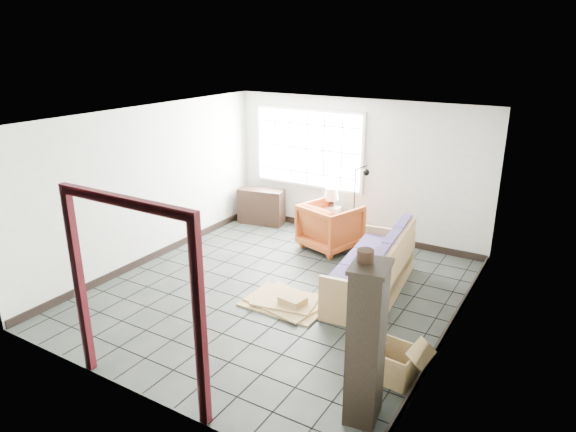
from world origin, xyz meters
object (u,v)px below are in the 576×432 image
Objects in this scene: tall_shelf at (366,343)px; side_table at (330,216)px; armchair at (330,224)px; futon_sofa at (376,272)px.

side_table is at bearing 111.48° from tall_shelf.
armchair is 1.55× the size of side_table.
tall_shelf is (0.89, -2.54, 0.50)m from futon_sofa.
futon_sofa is 2.43× the size of armchair.
futon_sofa is 1.83m from armchair.
futon_sofa reaches higher than side_table.
armchair is at bearing 131.72° from futon_sofa.
armchair reaches higher than side_table.
futon_sofa is at bearing 100.34° from tall_shelf.
side_table is (-1.60, 1.69, 0.09)m from futon_sofa.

